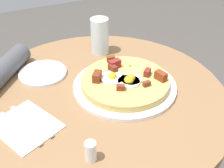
{
  "coord_description": "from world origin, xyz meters",
  "views": [
    {
      "loc": [
        -0.27,
        -0.64,
        1.28
      ],
      "look_at": [
        0.04,
        -0.01,
        0.78
      ],
      "focal_mm": 43.75,
      "sensor_mm": 36.0,
      "label": 1
    }
  ],
  "objects_px": {
    "pizza_plate": "(125,86)",
    "bread_plate": "(43,73)",
    "fork": "(31,121)",
    "dining_table": "(101,132)",
    "water_glass": "(100,36)",
    "breakfast_pizza": "(125,81)",
    "pepper_shaker": "(0,68)",
    "knife": "(20,128)",
    "salt_shaker": "(91,151)"
  },
  "relations": [
    {
      "from": "pizza_plate",
      "to": "fork",
      "type": "height_order",
      "value": "pizza_plate"
    },
    {
      "from": "bread_plate",
      "to": "breakfast_pizza",
      "type": "bearing_deg",
      "value": -41.51
    },
    {
      "from": "knife",
      "to": "pepper_shaker",
      "type": "bearing_deg",
      "value": -23.13
    },
    {
      "from": "pizza_plate",
      "to": "bread_plate",
      "type": "bearing_deg",
      "value": 138.47
    },
    {
      "from": "breakfast_pizza",
      "to": "water_glass",
      "type": "xyz_separation_m",
      "value": [
        0.03,
        0.25,
        0.04
      ]
    },
    {
      "from": "dining_table",
      "to": "breakfast_pizza",
      "type": "height_order",
      "value": "breakfast_pizza"
    },
    {
      "from": "bread_plate",
      "to": "knife",
      "type": "distance_m",
      "value": 0.27
    },
    {
      "from": "breakfast_pizza",
      "to": "bread_plate",
      "type": "xyz_separation_m",
      "value": [
        -0.22,
        0.19,
        -0.02
      ]
    },
    {
      "from": "fork",
      "to": "pepper_shaker",
      "type": "distance_m",
      "value": 0.29
    },
    {
      "from": "dining_table",
      "to": "water_glass",
      "type": "height_order",
      "value": "water_glass"
    },
    {
      "from": "dining_table",
      "to": "breakfast_pizza",
      "type": "distance_m",
      "value": 0.22
    },
    {
      "from": "fork",
      "to": "water_glass",
      "type": "relative_size",
      "value": 1.31
    },
    {
      "from": "knife",
      "to": "pepper_shaker",
      "type": "xyz_separation_m",
      "value": [
        -0.0,
        0.3,
        0.02
      ]
    },
    {
      "from": "dining_table",
      "to": "breakfast_pizza",
      "type": "xyz_separation_m",
      "value": [
        0.08,
        -0.02,
        0.21
      ]
    },
    {
      "from": "breakfast_pizza",
      "to": "knife",
      "type": "relative_size",
      "value": 1.57
    },
    {
      "from": "dining_table",
      "to": "knife",
      "type": "relative_size",
      "value": 4.5
    },
    {
      "from": "fork",
      "to": "water_glass",
      "type": "distance_m",
      "value": 0.44
    },
    {
      "from": "dining_table",
      "to": "fork",
      "type": "bearing_deg",
      "value": -167.92
    },
    {
      "from": "dining_table",
      "to": "breakfast_pizza",
      "type": "relative_size",
      "value": 2.87
    },
    {
      "from": "fork",
      "to": "salt_shaker",
      "type": "relative_size",
      "value": 3.33
    },
    {
      "from": "dining_table",
      "to": "water_glass",
      "type": "xyz_separation_m",
      "value": [
        0.11,
        0.23,
        0.25
      ]
    },
    {
      "from": "pepper_shaker",
      "to": "water_glass",
      "type": "bearing_deg",
      "value": -1.61
    },
    {
      "from": "fork",
      "to": "pepper_shaker",
      "type": "xyz_separation_m",
      "value": [
        -0.04,
        0.29,
        0.02
      ]
    },
    {
      "from": "fork",
      "to": "water_glass",
      "type": "height_order",
      "value": "water_glass"
    },
    {
      "from": "knife",
      "to": "water_glass",
      "type": "relative_size",
      "value": 1.31
    },
    {
      "from": "dining_table",
      "to": "bread_plate",
      "type": "height_order",
      "value": "bread_plate"
    },
    {
      "from": "bread_plate",
      "to": "pepper_shaker",
      "type": "distance_m",
      "value": 0.15
    },
    {
      "from": "breakfast_pizza",
      "to": "water_glass",
      "type": "relative_size",
      "value": 2.05
    },
    {
      "from": "water_glass",
      "to": "breakfast_pizza",
      "type": "bearing_deg",
      "value": -96.13
    },
    {
      "from": "bread_plate",
      "to": "fork",
      "type": "relative_size",
      "value": 0.91
    },
    {
      "from": "breakfast_pizza",
      "to": "salt_shaker",
      "type": "xyz_separation_m",
      "value": [
        -0.21,
        -0.22,
        0.0
      ]
    },
    {
      "from": "breakfast_pizza",
      "to": "pepper_shaker",
      "type": "height_order",
      "value": "breakfast_pizza"
    },
    {
      "from": "dining_table",
      "to": "salt_shaker",
      "type": "bearing_deg",
      "value": -118.39
    },
    {
      "from": "dining_table",
      "to": "knife",
      "type": "bearing_deg",
      "value": -166.38
    },
    {
      "from": "water_glass",
      "to": "dining_table",
      "type": "bearing_deg",
      "value": -115.21
    },
    {
      "from": "pizza_plate",
      "to": "water_glass",
      "type": "bearing_deg",
      "value": 83.94
    },
    {
      "from": "pizza_plate",
      "to": "fork",
      "type": "bearing_deg",
      "value": -174.23
    },
    {
      "from": "pizza_plate",
      "to": "water_glass",
      "type": "distance_m",
      "value": 0.26
    },
    {
      "from": "bread_plate",
      "to": "knife",
      "type": "xyz_separation_m",
      "value": [
        -0.12,
        -0.24,
        0.0
      ]
    },
    {
      "from": "fork",
      "to": "knife",
      "type": "relative_size",
      "value": 1.0
    },
    {
      "from": "breakfast_pizza",
      "to": "fork",
      "type": "distance_m",
      "value": 0.31
    },
    {
      "from": "bread_plate",
      "to": "fork",
      "type": "bearing_deg",
      "value": -112.38
    },
    {
      "from": "breakfast_pizza",
      "to": "bread_plate",
      "type": "height_order",
      "value": "breakfast_pizza"
    },
    {
      "from": "water_glass",
      "to": "pizza_plate",
      "type": "bearing_deg",
      "value": -96.06
    },
    {
      "from": "pepper_shaker",
      "to": "dining_table",
      "type": "bearing_deg",
      "value": -42.67
    },
    {
      "from": "water_glass",
      "to": "salt_shaker",
      "type": "height_order",
      "value": "water_glass"
    },
    {
      "from": "breakfast_pizza",
      "to": "knife",
      "type": "bearing_deg",
      "value": -172.34
    },
    {
      "from": "pizza_plate",
      "to": "breakfast_pizza",
      "type": "xyz_separation_m",
      "value": [
        -0.0,
        0.0,
        0.02
      ]
    },
    {
      "from": "pizza_plate",
      "to": "pepper_shaker",
      "type": "xyz_separation_m",
      "value": [
        -0.34,
        0.26,
        0.02
      ]
    },
    {
      "from": "water_glass",
      "to": "pepper_shaker",
      "type": "relative_size",
      "value": 2.67
    }
  ]
}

